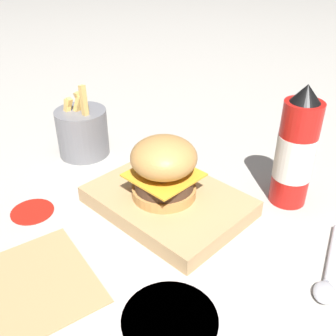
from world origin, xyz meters
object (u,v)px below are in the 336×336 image
Objects in this scene: serving_board at (168,201)px; side_bowl at (170,336)px; fries_basket at (82,132)px; burger at (164,168)px; ketchup_bottle at (295,152)px; spoon at (327,277)px.

serving_board is 2.02× the size of side_bowl.
serving_board is 1.62× the size of fries_basket.
fries_basket reaches higher than serving_board.
burger is 0.68× the size of fries_basket.
ketchup_bottle is 1.31× the size of spoon.
burger reaches higher than spoon.
ketchup_bottle is 0.20m from spoon.
side_bowl is at bearing -37.47° from spoon.
ketchup_bottle is at bearing -129.08° from serving_board.
spoon is (-0.26, -0.04, -0.07)m from burger.
fries_basket is at bearing -4.65° from burger.
serving_board is at bearing -45.51° from side_bowl.
burger is at bearing 52.54° from serving_board.
fries_basket is (0.25, -0.02, -0.03)m from burger.
burger is 0.50× the size of ketchup_bottle.
side_bowl reaches higher than spoon.
ketchup_bottle is at bearing -152.36° from spoon.
serving_board is 0.22m from ketchup_bottle.
burger reaches higher than serving_board.
serving_board is 1.56× the size of spoon.
spoon is (-0.26, -0.03, -0.01)m from serving_board.
burger is at bearing 50.97° from ketchup_bottle.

